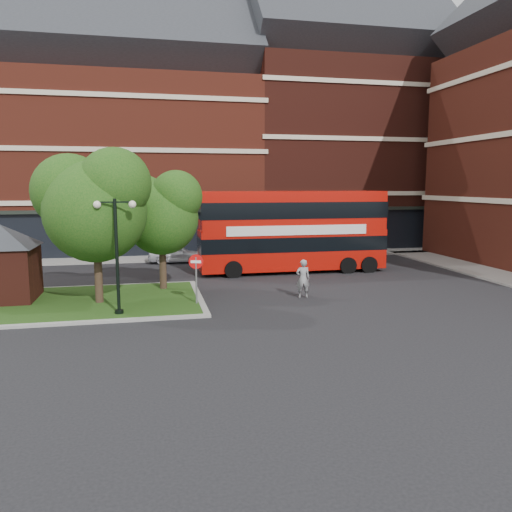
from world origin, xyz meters
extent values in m
plane|color=black|center=(0.00, 0.00, 0.00)|extent=(120.00, 120.00, 0.00)
cube|color=slate|center=(0.00, 16.50, 0.06)|extent=(44.00, 3.00, 0.12)
cube|color=maroon|center=(-8.00, 24.00, 7.00)|extent=(26.00, 12.00, 14.00)
cube|color=#471911|center=(14.00, 24.00, 8.00)|extent=(18.00, 12.00, 16.00)
cube|color=gray|center=(-8.00, 3.00, 0.06)|extent=(12.60, 7.60, 0.12)
cube|color=#19380F|center=(-8.00, 3.00, 0.07)|extent=(12.00, 7.00, 0.15)
cube|color=#471911|center=(-11.00, 4.00, 1.40)|extent=(3.00, 3.00, 2.50)
cylinder|color=#2D2116|center=(-6.50, 2.50, 1.96)|extent=(0.36, 0.36, 3.92)
sphere|color=#154310|center=(-6.50, 2.50, 4.34)|extent=(4.60, 4.60, 4.60)
sphere|color=#154310|center=(-7.65, 3.19, 5.25)|extent=(3.45, 3.45, 3.45)
sphere|color=#154310|center=(-5.58, 2.04, 5.60)|extent=(3.22, 3.22, 3.22)
cylinder|color=#2D2116|center=(-3.50, 5.00, 1.74)|extent=(0.36, 0.36, 3.47)
sphere|color=#154310|center=(-3.50, 5.00, 3.84)|extent=(3.80, 3.80, 3.80)
sphere|color=#154310|center=(-4.45, 5.57, 4.65)|extent=(2.85, 2.85, 2.85)
sphere|color=#154310|center=(-2.74, 4.62, 4.96)|extent=(2.66, 2.66, 2.66)
cylinder|color=black|center=(-5.50, 0.20, 2.50)|extent=(0.14, 0.14, 5.00)
cylinder|color=black|center=(-5.50, 0.20, 0.15)|extent=(0.36, 0.36, 0.30)
cube|color=black|center=(-5.50, 0.20, 4.85)|extent=(1.40, 0.06, 0.06)
sphere|color=#F2EACC|center=(-6.20, 0.20, 4.75)|extent=(0.32, 0.32, 0.32)
sphere|color=#F2EACC|center=(-4.80, 0.20, 4.75)|extent=(0.32, 0.32, 0.32)
cylinder|color=black|center=(2.00, 14.50, 2.50)|extent=(0.14, 0.14, 5.00)
cylinder|color=black|center=(2.00, 14.50, 0.15)|extent=(0.36, 0.36, 0.30)
cube|color=black|center=(2.00, 14.50, 4.85)|extent=(1.40, 0.06, 0.06)
sphere|color=#F2EACC|center=(1.30, 14.50, 4.75)|extent=(0.32, 0.32, 0.32)
sphere|color=#F2EACC|center=(2.70, 14.50, 4.75)|extent=(0.32, 0.32, 0.32)
cylinder|color=black|center=(10.00, 14.50, 2.50)|extent=(0.14, 0.14, 5.00)
cylinder|color=black|center=(10.00, 14.50, 0.15)|extent=(0.36, 0.36, 0.30)
cube|color=black|center=(10.00, 14.50, 4.85)|extent=(1.40, 0.06, 0.06)
sphere|color=#F2EACC|center=(9.30, 14.50, 4.75)|extent=(0.32, 0.32, 0.32)
sphere|color=#F2EACC|center=(10.70, 14.50, 4.75)|extent=(0.32, 0.32, 0.32)
cube|color=#A80E06|center=(4.76, 9.28, 1.61)|extent=(11.82, 2.73, 2.26)
cube|color=#A80E06|center=(4.76, 9.28, 3.87)|extent=(11.70, 2.70, 2.26)
cube|color=black|center=(4.76, 9.28, 3.98)|extent=(11.82, 2.73, 1.02)
cube|color=silver|center=(4.75, 7.90, 2.79)|extent=(8.86, 0.08, 0.59)
imported|color=gray|center=(3.21, 2.00, 0.96)|extent=(0.74, 0.53, 1.92)
imported|color=silver|center=(-2.30, 14.50, 0.67)|extent=(4.00, 1.76, 1.34)
imported|color=white|center=(6.36, 16.00, 0.75)|extent=(4.65, 1.89, 1.50)
cylinder|color=slate|center=(-2.11, 1.35, 1.15)|extent=(0.08, 0.08, 2.29)
cylinder|color=red|center=(-2.11, 1.35, 2.08)|extent=(0.66, 0.21, 0.67)
cube|color=white|center=(-2.11, 1.35, 2.08)|extent=(0.46, 0.15, 0.12)
camera|label=1|loc=(-4.17, -21.15, 5.60)|focal=35.00mm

